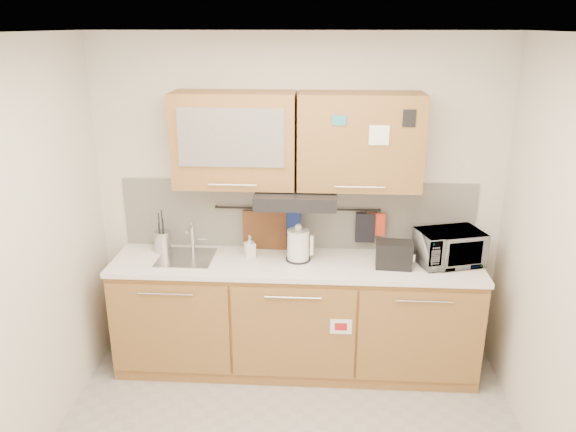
# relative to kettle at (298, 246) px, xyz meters

# --- Properties ---
(ceiling) EXTENTS (3.20, 3.20, 0.00)m
(ceiling) POSITION_rel_kettle_xyz_m (-0.02, -1.22, 1.56)
(ceiling) COLOR white
(ceiling) RESTS_ON wall_back
(wall_back) EXTENTS (3.20, 0.00, 3.20)m
(wall_back) POSITION_rel_kettle_xyz_m (-0.02, 0.28, 0.26)
(wall_back) COLOR silver
(wall_back) RESTS_ON ground
(wall_left) EXTENTS (0.00, 3.00, 3.00)m
(wall_left) POSITION_rel_kettle_xyz_m (-1.62, -1.22, 0.26)
(wall_left) COLOR silver
(wall_left) RESTS_ON ground
(base_cabinet) EXTENTS (2.80, 0.64, 0.88)m
(base_cabinet) POSITION_rel_kettle_xyz_m (-0.02, -0.03, -0.63)
(base_cabinet) COLOR #A06E39
(base_cabinet) RESTS_ON floor
(countertop) EXTENTS (2.82, 0.62, 0.04)m
(countertop) POSITION_rel_kettle_xyz_m (-0.02, -0.03, -0.14)
(countertop) COLOR white
(countertop) RESTS_ON base_cabinet
(backsplash) EXTENTS (2.80, 0.02, 0.56)m
(backsplash) POSITION_rel_kettle_xyz_m (-0.02, 0.27, 0.16)
(backsplash) COLOR silver
(backsplash) RESTS_ON countertop
(upper_cabinets) EXTENTS (1.82, 0.37, 0.70)m
(upper_cabinets) POSITION_rel_kettle_xyz_m (-0.03, 0.10, 0.79)
(upper_cabinets) COLOR #A06E39
(upper_cabinets) RESTS_ON wall_back
(range_hood) EXTENTS (0.60, 0.46, 0.10)m
(range_hood) POSITION_rel_kettle_xyz_m (-0.02, 0.03, 0.38)
(range_hood) COLOR black
(range_hood) RESTS_ON upper_cabinets
(sink) EXTENTS (0.42, 0.40, 0.26)m
(sink) POSITION_rel_kettle_xyz_m (-0.87, -0.01, -0.11)
(sink) COLOR silver
(sink) RESTS_ON countertop
(utensil_rail) EXTENTS (1.30, 0.02, 0.02)m
(utensil_rail) POSITION_rel_kettle_xyz_m (-0.02, 0.23, 0.22)
(utensil_rail) COLOR black
(utensil_rail) RESTS_ON backsplash
(utensil_crock) EXTENTS (0.16, 0.16, 0.34)m
(utensil_crock) POSITION_rel_kettle_xyz_m (-1.09, 0.11, -0.03)
(utensil_crock) COLOR #ACACB0
(utensil_crock) RESTS_ON countertop
(kettle) EXTENTS (0.22, 0.20, 0.30)m
(kettle) POSITION_rel_kettle_xyz_m (0.00, 0.00, 0.00)
(kettle) COLOR white
(kettle) RESTS_ON countertop
(toaster) EXTENTS (0.27, 0.18, 0.20)m
(toaster) POSITION_rel_kettle_xyz_m (0.71, -0.09, -0.02)
(toaster) COLOR black
(toaster) RESTS_ON countertop
(microwave) EXTENTS (0.54, 0.44, 0.26)m
(microwave) POSITION_rel_kettle_xyz_m (1.13, 0.01, 0.01)
(microwave) COLOR #999999
(microwave) RESTS_ON countertop
(soap_bottle) EXTENTS (0.10, 0.10, 0.17)m
(soap_bottle) POSITION_rel_kettle_xyz_m (-0.38, 0.04, -0.03)
(soap_bottle) COLOR #999999
(soap_bottle) RESTS_ON countertop
(cutting_board) EXTENTS (0.35, 0.04, 0.43)m
(cutting_board) POSITION_rel_kettle_xyz_m (-0.28, 0.21, -0.01)
(cutting_board) COLOR brown
(cutting_board) RESTS_ON utensil_rail
(oven_mitt) EXTENTS (0.13, 0.05, 0.21)m
(oven_mitt) POSITION_rel_kettle_xyz_m (-0.06, 0.21, 0.10)
(oven_mitt) COLOR navy
(oven_mitt) RESTS_ON utensil_rail
(dark_pouch) EXTENTS (0.15, 0.05, 0.24)m
(dark_pouch) POSITION_rel_kettle_xyz_m (0.52, 0.21, 0.08)
(dark_pouch) COLOR black
(dark_pouch) RESTS_ON utensil_rail
(pot_holder) EXTENTS (0.15, 0.04, 0.18)m
(pot_holder) POSITION_rel_kettle_xyz_m (0.60, 0.21, 0.11)
(pot_holder) COLOR red
(pot_holder) RESTS_ON utensil_rail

